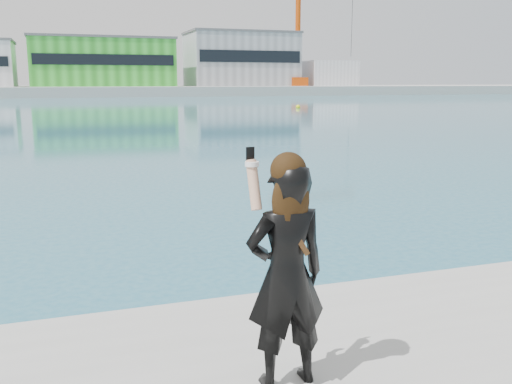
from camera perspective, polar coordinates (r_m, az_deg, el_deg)
far_quay at (r=134.66m, az=-18.47°, el=9.57°), size 320.00×40.00×2.00m
warehouse_green at (r=133.01m, az=-15.10°, el=12.44°), size 30.60×16.36×10.50m
warehouse_grey_right at (r=139.02m, az=-1.50°, el=13.14°), size 25.50×15.35×12.50m
ancillary_shed at (r=145.21m, az=7.24°, el=11.68°), size 12.00×10.00×6.00m
dock_crane at (r=138.42m, az=4.69°, el=15.94°), size 23.00×4.00×24.00m
flagpole_right at (r=127.86m, az=-8.40°, el=12.44°), size 1.28×0.16×8.00m
buoy_near at (r=67.52m, az=4.22°, el=8.36°), size 0.50×0.50×0.50m
woman at (r=4.29m, az=3.04°, el=-7.67°), size 0.64×0.42×1.82m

